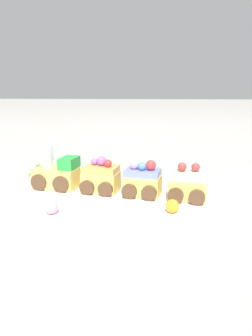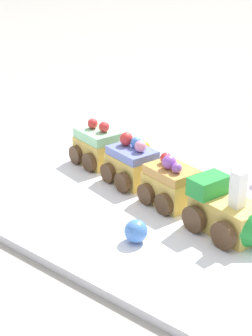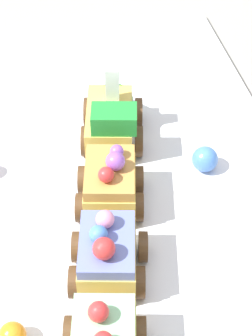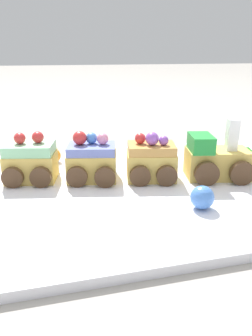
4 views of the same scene
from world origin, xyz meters
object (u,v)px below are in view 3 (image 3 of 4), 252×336
object	(u,v)px
cake_car_blueberry	(107,257)
gumball_orange	(12,335)
cake_car_caramel	(110,186)
cake_train_locomotive	(113,117)
gumball_blue	(205,159)

from	to	relation	value
cake_car_blueberry	gumball_orange	bearing A→B (deg)	131.85
cake_car_blueberry	cake_car_caramel	bearing A→B (deg)	-0.29
cake_car_blueberry	gumball_orange	size ratio (longest dim) A/B	3.45
cake_train_locomotive	cake_car_caramel	bearing A→B (deg)	-179.89
cake_train_locomotive	gumball_blue	distance (m)	0.13
gumball_blue	cake_train_locomotive	bearing A→B (deg)	49.07
cake_train_locomotive	cake_car_blueberry	size ratio (longest dim) A/B	1.50
cake_train_locomotive	cake_car_blueberry	xyz separation A→B (m)	(-0.20, 0.04, 0.00)
cake_train_locomotive	gumball_blue	bearing A→B (deg)	-118.60
cake_car_blueberry	gumball_blue	bearing A→B (deg)	-36.47
gumball_orange	gumball_blue	world-z (taller)	gumball_blue
gumball_orange	cake_car_blueberry	bearing A→B (deg)	-60.48
cake_car_blueberry	gumball_blue	world-z (taller)	cake_car_blueberry
cake_train_locomotive	gumball_orange	world-z (taller)	cake_train_locomotive
cake_car_blueberry	gumball_blue	size ratio (longest dim) A/B	2.84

